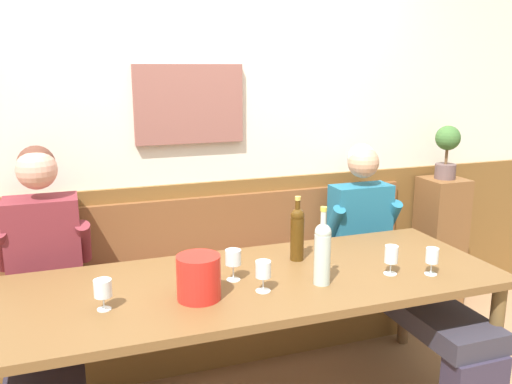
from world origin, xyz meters
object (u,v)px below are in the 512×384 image
Objects in this scene: wine_glass_right_end at (233,259)px; wall_bench at (219,306)px; ice_bucket at (199,277)px; wine_glass_mid_right at (391,256)px; wine_bottle_amber_mid at (297,232)px; potted_plant at (447,148)px; wine_bottle_green_tall at (322,251)px; wine_glass_left_end at (103,290)px; person_right_seat at (44,294)px; dining_table at (256,292)px; wine_glass_center_front at (263,270)px; person_left_seat at (392,262)px; wine_glass_near_bucket at (432,256)px.

wall_bench is at bearing 80.84° from wine_glass_right_end.
ice_bucket is 0.95m from wine_glass_mid_right.
wine_glass_right_end is at bearing -158.87° from wine_bottle_amber_mid.
potted_plant is (1.65, 0.03, 0.90)m from wall_bench.
wine_bottle_green_tall is 0.98m from wine_glass_left_end.
wine_bottle_green_tall is at bearing -22.43° from person_right_seat.
dining_table is 0.23m from wine_glass_center_front.
person_right_seat reaches higher than wine_bottle_green_tall.
wine_glass_right_end is 1.93m from potted_plant.
person_right_seat is at bearing 119.24° from wine_glass_left_end.
person_left_seat is 3.50× the size of wine_bottle_green_tall.
wine_glass_near_bucket is at bearing -16.11° from dining_table.
wine_glass_left_end is (-0.71, -0.11, 0.16)m from dining_table.
wine_glass_center_front is 0.39× the size of potted_plant.
wine_glass_mid_right is (0.95, -0.04, -0.01)m from ice_bucket.
person_right_seat is at bearing 171.95° from wine_bottle_amber_mid.
wall_bench is 20.08× the size of wine_glass_near_bucket.
dining_table is 1.80× the size of person_right_seat.
person_right_seat is at bearing 160.25° from dining_table.
wall_bench is 1.20m from wine_glass_left_end.
ice_bucket is at bearing -157.74° from dining_table.
wine_bottle_amber_mid is at bearing -8.05° from person_right_seat.
potted_plant is (1.36, 0.56, 0.29)m from wine_bottle_amber_mid.
dining_table is 6.45× the size of wine_bottle_green_tall.
wall_bench is 13.72× the size of ice_bucket.
wine_bottle_amber_mid is at bearing 136.16° from wine_glass_mid_right.
wall_bench is 7.33× the size of potted_plant.
wine_glass_right_end is 0.41× the size of potted_plant.
ice_bucket is 0.58× the size of wine_bottle_amber_mid.
person_right_seat is at bearing 161.90° from wine_glass_near_bucket.
dining_table is 18.05× the size of wine_glass_left_end.
wine_glass_right_end is (0.20, 0.14, 0.01)m from ice_bucket.
wine_glass_center_front is (-0.98, -0.44, 0.24)m from person_left_seat.
potted_plant is (1.01, 0.90, 0.35)m from wine_glass_mid_right.
wall_bench is 20.30× the size of wine_glass_left_end.
wine_glass_right_end is 1.04× the size of wine_glass_mid_right.
person_right_seat reaches higher than ice_bucket.
wine_glass_center_front is (-0.66, 0.01, 0.01)m from wine_glass_mid_right.
dining_table is 15.89× the size of wine_glass_right_end.
wine_glass_left_end is 0.36× the size of potted_plant.
potted_plant is at bearing 19.49° from wine_glass_left_end.
wine_glass_left_end is at bearing -164.55° from wine_bottle_amber_mid.
wine_glass_near_bucket reaches higher than wine_glass_left_end.
person_right_seat is 1.36m from wine_bottle_green_tall.
wine_glass_right_end is (0.86, -0.33, 0.19)m from person_right_seat.
wine_glass_near_bucket is (1.13, -0.11, -0.01)m from ice_bucket.
wine_bottle_amber_mid reaches higher than wine_glass_left_end.
ice_bucket is 1.14m from wine_glass_near_bucket.
person_right_seat is 0.94m from wine_glass_right_end.
potted_plant is at bearing 32.81° from wine_bottle_green_tall.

